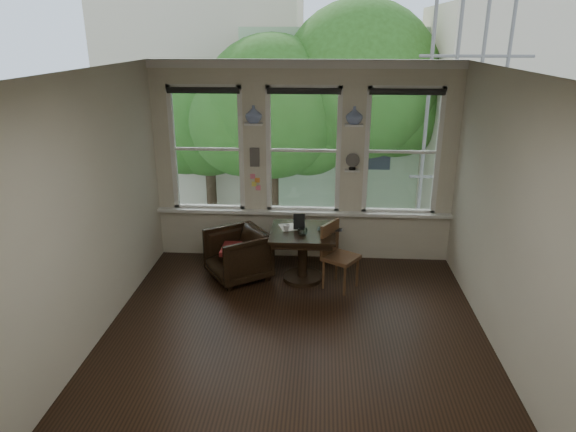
# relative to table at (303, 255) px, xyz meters

# --- Properties ---
(ground) EXTENTS (4.50, 4.50, 0.00)m
(ground) POSITION_rel_table_xyz_m (-0.04, -1.38, -0.38)
(ground) COLOR black
(ground) RESTS_ON ground
(ceiling) EXTENTS (4.50, 4.50, 0.00)m
(ceiling) POSITION_rel_table_xyz_m (-0.04, -1.38, 2.62)
(ceiling) COLOR silver
(ceiling) RESTS_ON ground
(wall_back) EXTENTS (4.50, 0.00, 4.50)m
(wall_back) POSITION_rel_table_xyz_m (-0.04, 0.87, 1.12)
(wall_back) COLOR beige
(wall_back) RESTS_ON ground
(wall_front) EXTENTS (4.50, 0.00, 4.50)m
(wall_front) POSITION_rel_table_xyz_m (-0.04, -3.63, 1.12)
(wall_front) COLOR beige
(wall_front) RESTS_ON ground
(wall_left) EXTENTS (0.00, 4.50, 4.50)m
(wall_left) POSITION_rel_table_xyz_m (-2.29, -1.38, 1.12)
(wall_left) COLOR beige
(wall_left) RESTS_ON ground
(wall_right) EXTENTS (0.00, 4.50, 4.50)m
(wall_right) POSITION_rel_table_xyz_m (2.21, -1.38, 1.12)
(wall_right) COLOR beige
(wall_right) RESTS_ON ground
(window_left) EXTENTS (1.10, 0.12, 1.90)m
(window_left) POSITION_rel_table_xyz_m (-1.49, 0.87, 1.32)
(window_left) COLOR white
(window_left) RESTS_ON ground
(window_center) EXTENTS (1.10, 0.12, 1.90)m
(window_center) POSITION_rel_table_xyz_m (-0.04, 0.87, 1.32)
(window_center) COLOR white
(window_center) RESTS_ON ground
(window_right) EXTENTS (1.10, 0.12, 1.90)m
(window_right) POSITION_rel_table_xyz_m (1.41, 0.87, 1.32)
(window_right) COLOR white
(window_right) RESTS_ON ground
(shelf_left) EXTENTS (0.26, 0.16, 0.03)m
(shelf_left) POSITION_rel_table_xyz_m (-0.76, 0.77, 1.73)
(shelf_left) COLOR white
(shelf_left) RESTS_ON ground
(shelf_right) EXTENTS (0.26, 0.16, 0.03)m
(shelf_right) POSITION_rel_table_xyz_m (0.69, 0.77, 1.73)
(shelf_right) COLOR white
(shelf_right) RESTS_ON ground
(intercom) EXTENTS (0.14, 0.06, 0.28)m
(intercom) POSITION_rel_table_xyz_m (-0.76, 0.80, 1.23)
(intercom) COLOR #59544F
(intercom) RESTS_ON ground
(sticky_notes) EXTENTS (0.16, 0.01, 0.24)m
(sticky_notes) POSITION_rel_table_xyz_m (-0.76, 0.81, 0.88)
(sticky_notes) COLOR pink
(sticky_notes) RESTS_ON ground
(desk_fan) EXTENTS (0.20, 0.20, 0.24)m
(desk_fan) POSITION_rel_table_xyz_m (0.69, 0.75, 1.16)
(desk_fan) COLOR #59544F
(desk_fan) RESTS_ON ground
(vase_left) EXTENTS (0.24, 0.24, 0.25)m
(vase_left) POSITION_rel_table_xyz_m (-0.76, 0.77, 1.86)
(vase_left) COLOR white
(vase_left) RESTS_ON shelf_left
(vase_right) EXTENTS (0.24, 0.24, 0.25)m
(vase_right) POSITION_rel_table_xyz_m (0.69, 0.77, 1.86)
(vase_right) COLOR white
(vase_right) RESTS_ON shelf_right
(table) EXTENTS (0.90, 0.90, 0.75)m
(table) POSITION_rel_table_xyz_m (0.00, 0.00, 0.00)
(table) COLOR black
(table) RESTS_ON ground
(armchair_left) EXTENTS (1.09, 1.08, 0.72)m
(armchair_left) POSITION_rel_table_xyz_m (-0.93, -0.01, -0.02)
(armchair_left) COLOR black
(armchair_left) RESTS_ON ground
(cushion_red) EXTENTS (0.45, 0.45, 0.06)m
(cushion_red) POSITION_rel_table_xyz_m (-0.93, -0.01, 0.08)
(cushion_red) COLOR maroon
(cushion_red) RESTS_ON armchair_left
(side_chair_right) EXTENTS (0.58, 0.58, 0.92)m
(side_chair_right) POSITION_rel_table_xyz_m (0.53, -0.21, 0.09)
(side_chair_right) COLOR #462D19
(side_chair_right) RESTS_ON ground
(laptop) EXTENTS (0.36, 0.25, 0.03)m
(laptop) POSITION_rel_table_xyz_m (0.37, -0.03, 0.39)
(laptop) COLOR black
(laptop) RESTS_ON table
(mug) EXTENTS (0.10, 0.10, 0.09)m
(mug) POSITION_rel_table_xyz_m (-0.23, -0.02, 0.42)
(mug) COLOR white
(mug) RESTS_ON table
(drinking_glass) EXTENTS (0.15, 0.15, 0.11)m
(drinking_glass) POSITION_rel_table_xyz_m (-0.00, -0.18, 0.43)
(drinking_glass) COLOR white
(drinking_glass) RESTS_ON table
(tablet) EXTENTS (0.16, 0.09, 0.22)m
(tablet) POSITION_rel_table_xyz_m (-0.06, 0.07, 0.48)
(tablet) COLOR black
(tablet) RESTS_ON table
(papers) EXTENTS (0.30, 0.35, 0.00)m
(papers) POSITION_rel_table_xyz_m (-0.21, 0.12, 0.38)
(papers) COLOR silver
(papers) RESTS_ON table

